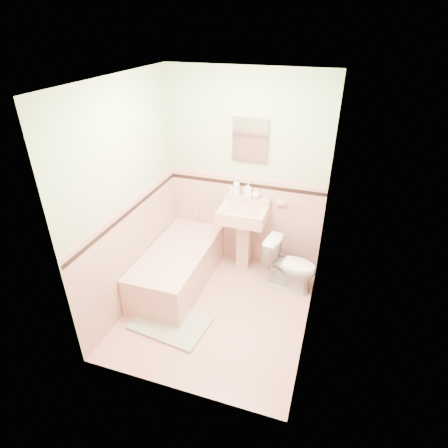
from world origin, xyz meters
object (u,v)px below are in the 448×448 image
(soap_bottle_right, at_px, (256,193))
(shoe, at_px, (168,318))
(bathtub, at_px, (178,267))
(soap_bottle_mid, at_px, (248,190))
(bucket, at_px, (278,269))
(toilet, at_px, (290,265))
(soap_bottle_left, at_px, (237,187))
(medicine_cabinet, at_px, (250,140))
(sink, at_px, (243,239))

(soap_bottle_right, xyz_separation_m, shoe, (-0.60, -1.40, -0.98))
(bathtub, height_order, soap_bottle_mid, soap_bottle_mid)
(bucket, bearing_deg, toilet, -42.18)
(soap_bottle_left, bearing_deg, soap_bottle_right, 0.00)
(soap_bottle_left, height_order, bucket, soap_bottle_left)
(medicine_cabinet, distance_m, toilet, 1.57)
(soap_bottle_left, xyz_separation_m, toilet, (0.80, -0.36, -0.77))
(soap_bottle_right, height_order, bucket, soap_bottle_right)
(soap_bottle_mid, height_order, toilet, soap_bottle_mid)
(medicine_cabinet, relative_size, soap_bottle_right, 3.22)
(medicine_cabinet, height_order, shoe, medicine_cabinet)
(bucket, bearing_deg, soap_bottle_left, 162.15)
(bucket, bearing_deg, soap_bottle_mid, 157.05)
(soap_bottle_left, distance_m, shoe, 1.77)
(bathtub, height_order, shoe, bathtub)
(soap_bottle_right, bearing_deg, bucket, -28.17)
(bathtub, height_order, soap_bottle_left, soap_bottle_left)
(soap_bottle_mid, distance_m, shoe, 1.80)
(bathtub, bearing_deg, toilet, 14.72)
(toilet, bearing_deg, bathtub, 114.46)
(soap_bottle_mid, bearing_deg, bathtub, -133.95)
(bathtub, xyz_separation_m, soap_bottle_mid, (0.68, 0.71, 0.85))
(sink, relative_size, soap_bottle_left, 3.79)
(shoe, bearing_deg, soap_bottle_right, 69.27)
(soap_bottle_mid, distance_m, toilet, 1.06)
(soap_bottle_left, bearing_deg, toilet, -24.13)
(medicine_cabinet, xyz_separation_m, soap_bottle_mid, (0.00, -0.03, -0.63))
(medicine_cabinet, bearing_deg, soap_bottle_right, -16.02)
(soap_bottle_right, bearing_deg, soap_bottle_mid, 180.00)
(soap_bottle_right, relative_size, toilet, 0.22)
(soap_bottle_right, xyz_separation_m, bucket, (0.38, -0.20, -0.92))
(soap_bottle_mid, relative_size, shoe, 1.47)
(soap_bottle_left, xyz_separation_m, shoe, (-0.35, -1.40, -1.03))
(sink, height_order, soap_bottle_mid, soap_bottle_mid)
(soap_bottle_mid, height_order, shoe, soap_bottle_mid)
(sink, bearing_deg, bucket, -2.68)
(medicine_cabinet, xyz_separation_m, soap_bottle_left, (-0.15, -0.03, -0.61))
(toilet, relative_size, shoe, 4.79)
(soap_bottle_left, distance_m, soap_bottle_mid, 0.15)
(bucket, bearing_deg, soap_bottle_right, 151.83)
(bathtub, xyz_separation_m, sink, (0.68, 0.53, 0.23))
(bathtub, bearing_deg, bucket, 23.58)
(soap_bottle_mid, distance_m, bucket, 1.09)
(soap_bottle_left, relative_size, toilet, 0.37)
(bathtub, height_order, bucket, bathtub)
(bathtub, xyz_separation_m, medicine_cabinet, (0.68, 0.74, 1.47))
(bathtub, height_order, toilet, toilet)
(toilet, bearing_deg, soap_bottle_right, 66.65)
(toilet, xyz_separation_m, shoe, (-1.15, -1.04, -0.26))
(soap_bottle_mid, bearing_deg, shoe, -109.59)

